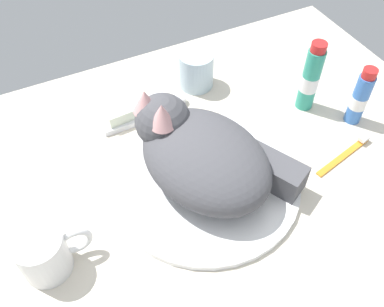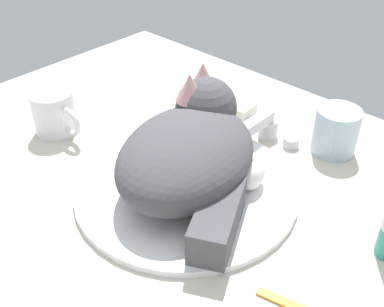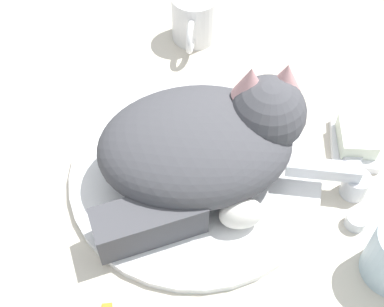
{
  "view_description": "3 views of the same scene",
  "coord_description": "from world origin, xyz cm",
  "px_view_note": "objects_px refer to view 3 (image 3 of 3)",
  "views": [
    {
      "loc": [
        -22.6,
        -40.64,
        62.08
      ],
      "look_at": [
        -0.97,
        3.25,
        5.31
      ],
      "focal_mm": 39.58,
      "sensor_mm": 36.0,
      "label": 1
    },
    {
      "loc": [
        39.44,
        -40.96,
        47.91
      ],
      "look_at": [
        -0.31,
        1.59,
        6.25
      ],
      "focal_mm": 44.4,
      "sensor_mm": 36.0,
      "label": 2
    },
    {
      "loc": [
        40.74,
        4.84,
        58.22
      ],
      "look_at": [
        -0.16,
        -0.45,
        4.75
      ],
      "focal_mm": 47.83,
      "sensor_mm": 36.0,
      "label": 3
    }
  ],
  "objects_px": {
    "cat": "(207,143)",
    "soap_bar": "(357,136)",
    "coffee_mug": "(194,19)",
    "faucet": "(344,181)"
  },
  "relations": [
    {
      "from": "faucet",
      "to": "cat",
      "type": "bearing_deg",
      "value": -90.52
    },
    {
      "from": "faucet",
      "to": "soap_bar",
      "type": "relative_size",
      "value": 1.98
    },
    {
      "from": "coffee_mug",
      "to": "soap_bar",
      "type": "relative_size",
      "value": 1.79
    },
    {
      "from": "cat",
      "to": "soap_bar",
      "type": "bearing_deg",
      "value": 110.69
    },
    {
      "from": "faucet",
      "to": "cat",
      "type": "relative_size",
      "value": 0.43
    },
    {
      "from": "faucet",
      "to": "soap_bar",
      "type": "bearing_deg",
      "value": 164.5
    },
    {
      "from": "cat",
      "to": "coffee_mug",
      "type": "height_order",
      "value": "cat"
    },
    {
      "from": "cat",
      "to": "soap_bar",
      "type": "distance_m",
      "value": 0.23
    },
    {
      "from": "coffee_mug",
      "to": "soap_bar",
      "type": "height_order",
      "value": "coffee_mug"
    },
    {
      "from": "cat",
      "to": "coffee_mug",
      "type": "relative_size",
      "value": 2.55
    }
  ]
}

